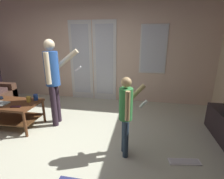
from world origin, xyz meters
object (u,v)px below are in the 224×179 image
at_px(person_adult, 53,76).
at_px(cup_near_edge, 29,99).
at_px(cup_by_laptop, 36,97).
at_px(coffee_table, 12,109).
at_px(tv_remote_black, 16,107).
at_px(loose_keyboard, 184,162).
at_px(person_child, 126,111).
at_px(dvd_remote_slim, 2,98).

distance_m(person_adult, cup_near_edge, 0.67).
bearing_deg(cup_by_laptop, cup_near_edge, -128.76).
xyz_separation_m(coffee_table, cup_by_laptop, (0.39, 0.21, 0.20)).
bearing_deg(coffee_table, tv_remote_black, -35.00).
height_order(coffee_table, loose_keyboard, coffee_table).
distance_m(person_child, dvd_remote_slim, 2.69).
bearing_deg(loose_keyboard, cup_near_edge, 168.33).
xyz_separation_m(loose_keyboard, cup_by_laptop, (-2.70, 0.68, 0.55)).
xyz_separation_m(coffee_table, person_child, (2.24, -0.43, 0.35)).
bearing_deg(loose_keyboard, person_child, 177.37).
relative_size(person_child, cup_by_laptop, 9.81).
height_order(coffee_table, person_adult, person_adult).
xyz_separation_m(person_adult, cup_by_laptop, (-0.39, -0.06, -0.44)).
bearing_deg(person_adult, loose_keyboard, -17.64).
distance_m(coffee_table, loose_keyboard, 3.14).
xyz_separation_m(person_child, tv_remote_black, (-1.99, 0.25, -0.20)).
distance_m(person_adult, loose_keyboard, 2.61).
relative_size(cup_by_laptop, tv_remote_black, 0.71).
relative_size(person_child, dvd_remote_slim, 6.98).
relative_size(cup_near_edge, tv_remote_black, 0.61).
bearing_deg(coffee_table, person_adult, 18.95).
distance_m(person_adult, cup_by_laptop, 0.59).
relative_size(coffee_table, dvd_remote_slim, 5.98).
relative_size(coffee_table, cup_near_edge, 9.78).
bearing_deg(coffee_table, cup_near_edge, 19.58).
distance_m(person_child, loose_keyboard, 1.10).
distance_m(cup_near_edge, cup_by_laptop, 0.13).
height_order(person_adult, cup_by_laptop, person_adult).
bearing_deg(person_child, coffee_table, 169.27).
bearing_deg(dvd_remote_slim, cup_near_edge, 35.74).
relative_size(person_adult, tv_remote_black, 9.78).
xyz_separation_m(loose_keyboard, cup_near_edge, (-2.78, 0.57, 0.54)).
bearing_deg(tv_remote_black, person_child, -17.73).
height_order(person_child, cup_by_laptop, person_child).
xyz_separation_m(person_adult, loose_keyboard, (2.30, -0.73, -0.99)).
relative_size(loose_keyboard, cup_by_laptop, 3.75).
bearing_deg(loose_keyboard, cup_by_laptop, 165.94).
xyz_separation_m(person_child, dvd_remote_slim, (-2.61, 0.61, -0.20)).
bearing_deg(person_child, tv_remote_black, 172.83).
xyz_separation_m(cup_by_laptop, tv_remote_black, (-0.14, -0.39, -0.05)).
bearing_deg(person_adult, coffee_table, -161.05).
bearing_deg(cup_near_edge, cup_by_laptop, 51.24).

